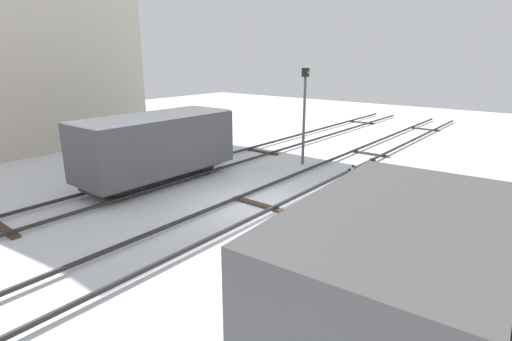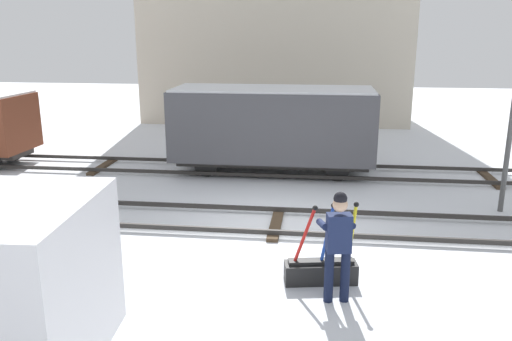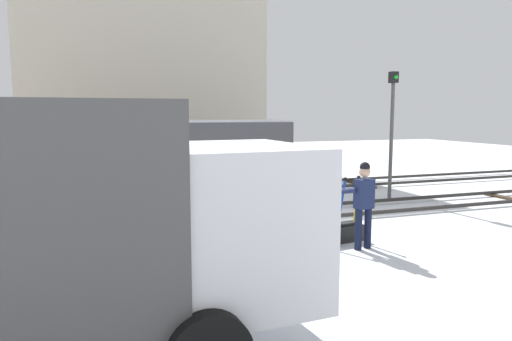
# 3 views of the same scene
# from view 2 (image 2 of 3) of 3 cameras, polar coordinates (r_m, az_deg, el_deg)

# --- Properties ---
(ground_plane) EXTENTS (60.00, 60.00, 0.00)m
(ground_plane) POSITION_cam_2_polar(r_m,az_deg,el_deg) (11.65, 2.19, -6.05)
(ground_plane) COLOR silver
(track_main_line) EXTENTS (44.00, 1.94, 0.18)m
(track_main_line) POSITION_cam_2_polar(r_m,az_deg,el_deg) (11.61, 2.20, -5.54)
(track_main_line) COLOR #2D2B28
(track_main_line) RESTS_ON ground_plane
(track_siding_near) EXTENTS (44.00, 1.94, 0.18)m
(track_siding_near) POSITION_cam_2_polar(r_m,az_deg,el_deg) (15.77, 3.54, 0.05)
(track_siding_near) COLOR #2D2B28
(track_siding_near) RESTS_ON ground_plane
(switch_lever_frame) EXTENTS (1.28, 0.57, 1.45)m
(switch_lever_frame) POSITION_cam_2_polar(r_m,az_deg,el_deg) (9.15, 7.15, -10.66)
(switch_lever_frame) COLOR black
(switch_lever_frame) RESTS_ON ground_plane
(rail_worker) EXTENTS (0.62, 0.76, 1.83)m
(rail_worker) POSITION_cam_2_polar(r_m,az_deg,el_deg) (8.29, 8.99, -7.52)
(rail_worker) COLOR #111831
(rail_worker) RESTS_ON ground_plane
(freight_car_back_track) EXTENTS (5.92, 2.24, 2.58)m
(freight_car_back_track) POSITION_cam_2_polar(r_m,az_deg,el_deg) (15.50, 1.86, 4.96)
(freight_car_back_track) COLOR #2D2B28
(freight_car_back_track) RESTS_ON ground_plane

